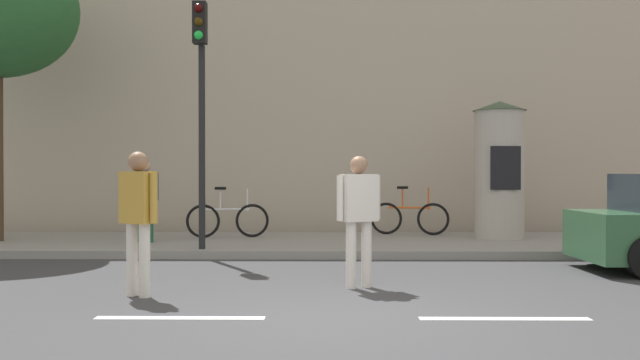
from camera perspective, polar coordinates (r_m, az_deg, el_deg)
The scene contains 11 objects.
ground_plane at distance 7.49m, azimuth 1.80°, elevation -11.26°, with size 80.00×80.00×0.00m, color #38383A.
sidewalk_curb at distance 14.41m, azimuth 1.27°, elevation -5.25°, with size 36.00×4.00×0.15m, color gray.
lane_markings at distance 7.49m, azimuth 1.80°, elevation -11.23°, with size 25.80×0.16×0.01m.
building_backdrop at distance 19.57m, azimuth 1.12°, elevation 9.41°, with size 36.00×5.00×9.09m, color #B7A893.
traffic_light at distance 12.89m, azimuth -9.73°, elevation 7.71°, with size 0.24×0.45×4.46m.
poster_column at distance 15.28m, azimuth 14.45°, elevation 0.88°, with size 1.14×1.14×2.91m.
pedestrian_near_pole at distance 8.94m, azimuth -14.65°, elevation -2.45°, with size 0.54×0.42×1.80m.
pedestrian_in_red_top at distance 9.33m, azimuth 3.19°, elevation -2.42°, with size 0.59×0.43×1.76m.
pedestrian_in_dark_shirt at distance 14.41m, azimuth -14.11°, elevation -1.16°, with size 0.59×0.37×1.63m.
bicycle_leaning at distance 15.12m, azimuth -7.55°, elevation -3.22°, with size 1.75×0.38×1.09m.
bicycle_upright at distance 15.79m, azimuth 7.33°, elevation -3.06°, with size 1.74×0.43×1.09m.
Camera 1 is at (-0.14, -7.33, 1.53)m, focal length 39.14 mm.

